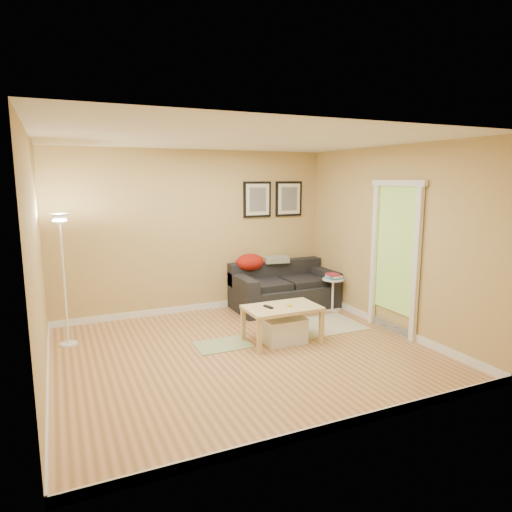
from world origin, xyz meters
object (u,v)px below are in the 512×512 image
coffee_table (282,324)px  storage_bin (284,330)px  floor_lamp (64,284)px  sofa (284,286)px  side_table (333,295)px  book_stack (333,276)px

coffee_table → storage_bin: bearing=-49.4°
coffee_table → storage_bin: size_ratio=1.76×
coffee_table → floor_lamp: size_ratio=0.56×
sofa → floor_lamp: size_ratio=0.98×
side_table → floor_lamp: 4.06m
side_table → storage_bin: bearing=-145.8°
side_table → floor_lamp: bearing=178.5°
sofa → book_stack: 0.83m
storage_bin → side_table: (1.41, 0.96, 0.10)m
sofa → book_stack: size_ratio=6.68×
coffee_table → book_stack: book_stack is taller
sofa → side_table: bearing=-36.9°
sofa → side_table: 0.81m
storage_bin → book_stack: size_ratio=2.17×
storage_bin → book_stack: 1.77m
sofa → book_stack: (0.65, -0.46, 0.20)m
coffee_table → book_stack: bearing=48.3°
book_stack → floor_lamp: (-4.03, 0.09, 0.24)m
coffee_table → book_stack: 1.75m
coffee_table → side_table: side_table is taller
coffee_table → side_table: 1.70m
sofa → coffee_table: bearing=-119.0°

